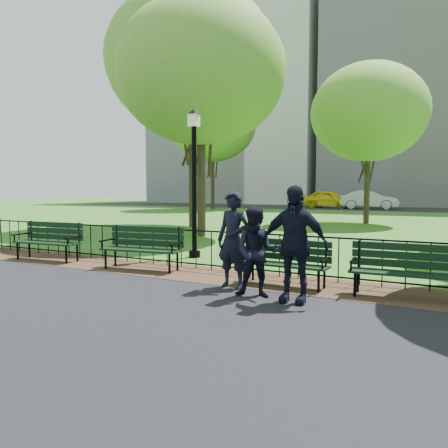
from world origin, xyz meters
The scene contains 21 objects.
ground centered at (0.00, 0.00, 0.00)m, with size 120.00×120.00×0.00m, color #3A5C18.
asphalt_path centered at (0.00, -3.40, 0.01)m, with size 60.00×9.20×0.01m, color black.
dirt_strip centered at (0.00, 1.50, 0.01)m, with size 60.00×1.60×0.01m, color #372216.
far_street centered at (0.00, 35.00, 0.01)m, with size 70.00×9.00×0.01m, color black.
iron_fence centered at (0.00, 2.00, 0.50)m, with size 24.06×0.06×1.00m.
apartment_west centered at (-22.00, 48.00, 13.00)m, with size 22.00×15.00×26.00m, color silver.
apartment_mid centered at (2.00, 48.00, 15.00)m, with size 24.00×15.00×30.00m, color beige.
park_bench_main centered at (0.33, 1.26, 0.58)m, with size 1.68×0.58×0.94m.
park_bench_left_a centered at (-2.81, 1.39, 0.60)m, with size 1.91×0.79×1.06m.
park_bench_left_b centered at (-5.72, 1.32, 0.60)m, with size 1.90×0.70×1.06m.
park_bench_right_a centered at (2.64, 1.34, 0.57)m, with size 1.77×0.63×0.99m.
lamppost centered at (-2.73, 3.46, 2.11)m, with size 0.35×0.35×3.88m.
tree_near_w centered at (-5.18, 7.95, 6.13)m, with size 6.33×6.33×8.83m.
tree_mid_w centered at (-7.73, 11.41, 7.73)m, with size 7.98×7.98×11.13m.
tree_far_c centered at (-0.68, 17.26, 5.72)m, with size 5.91×5.91×8.24m.
tree_far_w centered at (-15.45, 27.23, 7.38)m, with size 7.63×7.63×10.63m.
person_left centered at (-0.21, 0.69, 0.89)m, with size 0.64×0.42×1.76m, color black.
person_mid centered at (0.44, 0.26, 0.77)m, with size 0.73×0.38×1.51m, color black.
person_right centered at (1.09, 0.23, 0.95)m, with size 1.09×0.45×1.87m, color black.
taxi centered at (-6.95, 34.40, 0.85)m, with size 1.97×4.89×1.67m, color yellow.
sedan_silver centered at (-3.33, 33.99, 0.83)m, with size 1.73×4.98×1.64m, color #B4B8BD.
Camera 1 is at (3.30, -6.36, 1.82)m, focal length 35.00 mm.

